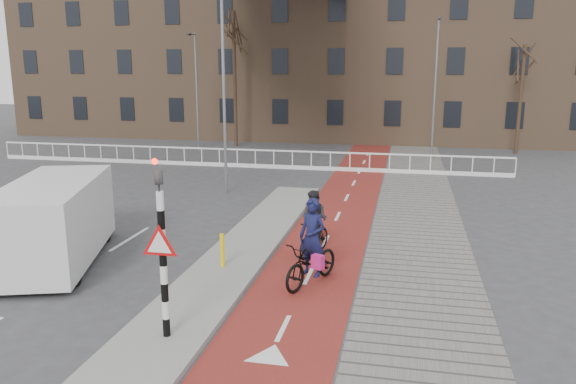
# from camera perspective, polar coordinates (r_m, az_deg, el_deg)

# --- Properties ---
(ground) EXTENTS (120.00, 120.00, 0.00)m
(ground) POSITION_cam_1_polar(r_m,az_deg,el_deg) (13.05, -6.08, -11.11)
(ground) COLOR #38383A
(ground) RESTS_ON ground
(bike_lane) EXTENTS (2.50, 60.00, 0.01)m
(bike_lane) POSITION_cam_1_polar(r_m,az_deg,el_deg) (22.09, 5.70, -1.16)
(bike_lane) COLOR maroon
(bike_lane) RESTS_ON ground
(sidewalk) EXTENTS (3.00, 60.00, 0.01)m
(sidewalk) POSITION_cam_1_polar(r_m,az_deg,el_deg) (21.97, 12.98, -1.50)
(sidewalk) COLOR slate
(sidewalk) RESTS_ON ground
(curb_island) EXTENTS (1.80, 16.00, 0.12)m
(curb_island) POSITION_cam_1_polar(r_m,az_deg,el_deg) (16.80, -4.14, -5.37)
(curb_island) COLOR gray
(curb_island) RESTS_ON ground
(traffic_signal) EXTENTS (0.80, 0.80, 3.68)m
(traffic_signal) POSITION_cam_1_polar(r_m,az_deg,el_deg) (10.80, -12.70, -5.19)
(traffic_signal) COLOR black
(traffic_signal) RESTS_ON curb_island
(bollard) EXTENTS (0.12, 0.12, 0.88)m
(bollard) POSITION_cam_1_polar(r_m,az_deg,el_deg) (14.80, -6.70, -5.89)
(bollard) COLOR yellow
(bollard) RESTS_ON curb_island
(cyclist_near) EXTENTS (1.52, 2.22, 2.16)m
(cyclist_near) POSITION_cam_1_polar(r_m,az_deg,el_deg) (13.74, 2.46, -6.52)
(cyclist_near) COLOR black
(cyclist_near) RESTS_ON bike_lane
(cyclist_far) EXTENTS (0.99, 1.78, 1.86)m
(cyclist_far) POSITION_cam_1_polar(r_m,az_deg,el_deg) (15.85, 2.69, -3.73)
(cyclist_far) COLOR black
(cyclist_far) RESTS_ON bike_lane
(van) EXTENTS (3.60, 5.61, 2.24)m
(van) POSITION_cam_1_polar(r_m,az_deg,el_deg) (16.39, -22.68, -2.71)
(van) COLOR silver
(van) RESTS_ON ground
(railing) EXTENTS (28.00, 0.10, 0.99)m
(railing) POSITION_cam_1_polar(r_m,az_deg,el_deg) (30.08, -5.17, 3.12)
(railing) COLOR silver
(railing) RESTS_ON ground
(townhouse_row) EXTENTS (46.00, 10.00, 15.90)m
(townhouse_row) POSITION_cam_1_polar(r_m,az_deg,el_deg) (43.94, 3.23, 15.94)
(townhouse_row) COLOR #7F6047
(townhouse_row) RESTS_ON ground
(tree_mid) EXTENTS (0.23, 0.23, 8.79)m
(tree_mid) POSITION_cam_1_polar(r_m,az_deg,el_deg) (37.93, -5.43, 11.27)
(tree_mid) COLOR black
(tree_mid) RESTS_ON ground
(tree_right) EXTENTS (0.22, 0.22, 6.53)m
(tree_right) POSITION_cam_1_polar(r_m,az_deg,el_deg) (37.08, 22.53, 8.61)
(tree_right) COLOR black
(tree_right) RESTS_ON ground
(streetlight_near) EXTENTS (0.12, 0.12, 8.47)m
(streetlight_near) POSITION_cam_1_polar(r_m,az_deg,el_deg) (23.39, -6.53, 10.07)
(streetlight_near) COLOR slate
(streetlight_near) RESTS_ON ground
(streetlight_left) EXTENTS (0.12, 0.12, 7.32)m
(streetlight_left) POSITION_cam_1_polar(r_m,az_deg,el_deg) (37.04, -9.25, 10.00)
(streetlight_left) COLOR slate
(streetlight_left) RESTS_ON ground
(streetlight_right) EXTENTS (0.12, 0.12, 7.90)m
(streetlight_right) POSITION_cam_1_polar(r_m,az_deg,el_deg) (33.32, 14.70, 9.99)
(streetlight_right) COLOR slate
(streetlight_right) RESTS_ON ground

